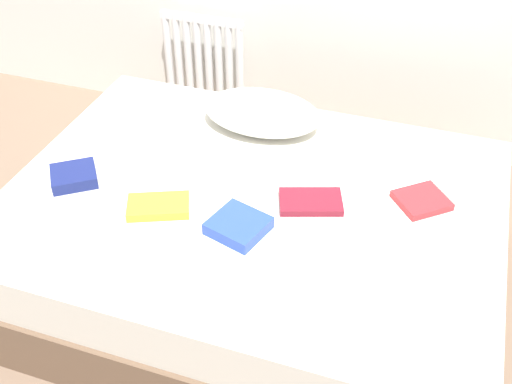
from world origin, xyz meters
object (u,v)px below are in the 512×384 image
object	(u,v)px
bed	(252,241)
textbook_navy	(74,176)
radiator	(204,60)
textbook_maroon	(311,202)
textbook_red	(422,200)
pillow	(262,112)
textbook_yellow	(158,206)
textbook_white	(55,241)
textbook_blue	(238,226)

from	to	relation	value
bed	textbook_navy	world-z (taller)	textbook_navy
radiator	textbook_maroon	distance (m)	1.52
textbook_maroon	textbook_red	xyz separation A→B (m)	(0.41, 0.15, 0.00)
textbook_maroon	pillow	bearing A→B (deg)	108.27
pillow	textbook_maroon	distance (m)	0.60
textbook_maroon	textbook_navy	bearing A→B (deg)	171.07
textbook_red	textbook_yellow	bearing A→B (deg)	161.00
pillow	textbook_white	size ratio (longest dim) A/B	2.77
textbook_maroon	textbook_red	world-z (taller)	textbook_red
textbook_maroon	textbook_blue	distance (m)	0.32
pillow	textbook_navy	world-z (taller)	pillow
textbook_maroon	textbook_white	bearing A→B (deg)	-166.66
textbook_yellow	textbook_red	bearing A→B (deg)	-2.42
textbook_yellow	textbook_red	distance (m)	1.03
textbook_maroon	bed	bearing A→B (deg)	166.37
radiator	textbook_yellow	bearing A→B (deg)	-74.14
radiator	bed	bearing A→B (deg)	-59.25
textbook_navy	pillow	bearing A→B (deg)	11.02
textbook_navy	textbook_red	size ratio (longest dim) A/B	0.96
textbook_maroon	textbook_yellow	world-z (taller)	textbook_yellow
radiator	textbook_navy	xyz separation A→B (m)	(-0.01, -1.35, 0.12)
bed	textbook_navy	size ratio (longest dim) A/B	11.13
textbook_red	radiator	bearing A→B (deg)	103.02
pillow	textbook_red	bearing A→B (deg)	-23.05
textbook_blue	textbook_maroon	bearing A→B (deg)	64.01
radiator	textbook_navy	size ratio (longest dim) A/B	3.02
textbook_maroon	textbook_blue	world-z (taller)	textbook_blue
pillow	textbook_navy	size ratio (longest dim) A/B	3.03
pillow	textbook_blue	bearing A→B (deg)	-78.63
bed	pillow	bearing A→B (deg)	103.85
textbook_white	textbook_blue	distance (m)	0.67
textbook_white	textbook_yellow	bearing A→B (deg)	96.32
radiator	textbook_yellow	distance (m)	1.46
textbook_maroon	textbook_white	distance (m)	0.97
radiator	textbook_maroon	size ratio (longest dim) A/B	2.21
pillow	textbook_navy	distance (m)	0.88
textbook_yellow	textbook_navy	bearing A→B (deg)	149.23
bed	textbook_white	bearing A→B (deg)	-139.76
radiator	textbook_white	size ratio (longest dim) A/B	2.75
pillow	textbook_blue	xyz separation A→B (m)	(0.14, -0.71, -0.05)
textbook_red	pillow	bearing A→B (deg)	117.09
bed	textbook_blue	distance (m)	0.35
textbook_navy	textbook_blue	xyz separation A→B (m)	(0.74, -0.07, -0.00)
textbook_maroon	textbook_red	bearing A→B (deg)	0.71
bed	textbook_blue	size ratio (longest dim) A/B	10.18
textbook_white	textbook_blue	xyz separation A→B (m)	(0.61, 0.28, 0.01)
textbook_navy	textbook_red	xyz separation A→B (m)	(1.37, 0.31, -0.01)
radiator	textbook_red	distance (m)	1.71
textbook_blue	textbook_yellow	xyz separation A→B (m)	(-0.34, 0.01, -0.01)
bed	radiator	bearing A→B (deg)	120.75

